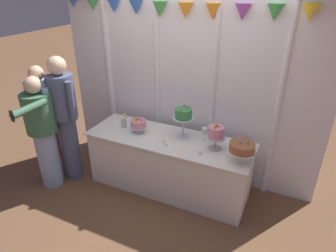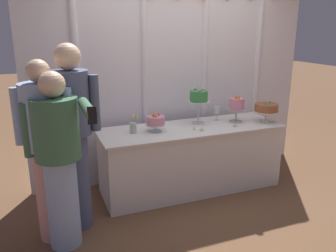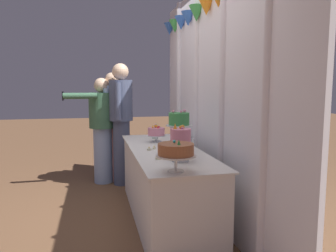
{
  "view_description": "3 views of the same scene",
  "coord_description": "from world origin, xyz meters",
  "px_view_note": "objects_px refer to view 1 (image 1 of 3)",
  "views": [
    {
      "loc": [
        1.38,
        -2.87,
        2.61
      ],
      "look_at": [
        -0.04,
        0.16,
        0.91
      ],
      "focal_mm": 31.59,
      "sensor_mm": 36.0,
      "label": 1
    },
    {
      "loc": [
        -1.63,
        -3.35,
        1.9
      ],
      "look_at": [
        -0.3,
        0.08,
        0.82
      ],
      "focal_mm": 36.75,
      "sensor_mm": 36.0,
      "label": 2
    },
    {
      "loc": [
        3.3,
        -0.62,
        1.42
      ],
      "look_at": [
        -0.29,
        0.21,
        0.97
      ],
      "focal_mm": 34.4,
      "sensor_mm": 36.0,
      "label": 3
    }
  ],
  "objects_px": {
    "cake_table": "(169,164)",
    "tealight_near_left": "(166,145)",
    "wine_glass": "(205,131)",
    "guest_man_dark_suit": "(46,121)",
    "cake_display_midright": "(216,133)",
    "flower_vase": "(124,122)",
    "cake_display_leftmost": "(138,124)",
    "tealight_near_right": "(200,153)",
    "guest_girl_blue_dress": "(42,130)",
    "cake_display_rightmost": "(242,148)",
    "tealight_far_left": "(164,141)",
    "cake_display_midleft": "(183,115)",
    "guest_man_pink_jacket": "(65,115)"
  },
  "relations": [
    {
      "from": "cake_table",
      "to": "tealight_near_left",
      "type": "distance_m",
      "value": 0.43
    },
    {
      "from": "wine_glass",
      "to": "guest_man_dark_suit",
      "type": "relative_size",
      "value": 0.1
    },
    {
      "from": "cake_display_midright",
      "to": "flower_vase",
      "type": "height_order",
      "value": "cake_display_midright"
    },
    {
      "from": "cake_display_leftmost",
      "to": "tealight_near_left",
      "type": "bearing_deg",
      "value": -19.36
    },
    {
      "from": "tealight_near_right",
      "to": "guest_girl_blue_dress",
      "type": "relative_size",
      "value": 0.03
    },
    {
      "from": "flower_vase",
      "to": "tealight_near_left",
      "type": "xyz_separation_m",
      "value": [
        0.73,
        -0.2,
        -0.07
      ]
    },
    {
      "from": "cake_display_leftmost",
      "to": "cake_display_rightmost",
      "type": "relative_size",
      "value": 0.71
    },
    {
      "from": "cake_table",
      "to": "wine_glass",
      "type": "xyz_separation_m",
      "value": [
        0.42,
        0.16,
        0.51
      ]
    },
    {
      "from": "cake_display_leftmost",
      "to": "tealight_near_right",
      "type": "height_order",
      "value": "cake_display_leftmost"
    },
    {
      "from": "cake_table",
      "to": "flower_vase",
      "type": "height_order",
      "value": "flower_vase"
    },
    {
      "from": "cake_display_rightmost",
      "to": "flower_vase",
      "type": "height_order",
      "value": "cake_display_rightmost"
    },
    {
      "from": "tealight_far_left",
      "to": "guest_girl_blue_dress",
      "type": "distance_m",
      "value": 1.58
    },
    {
      "from": "cake_display_midright",
      "to": "guest_girl_blue_dress",
      "type": "xyz_separation_m",
      "value": [
        -2.11,
        -0.63,
        -0.13
      ]
    },
    {
      "from": "wine_glass",
      "to": "guest_man_dark_suit",
      "type": "bearing_deg",
      "value": -163.11
    },
    {
      "from": "cake_display_midleft",
      "to": "guest_man_pink_jacket",
      "type": "height_order",
      "value": "guest_man_pink_jacket"
    },
    {
      "from": "cake_table",
      "to": "guest_girl_blue_dress",
      "type": "height_order",
      "value": "guest_girl_blue_dress"
    },
    {
      "from": "cake_display_midright",
      "to": "tealight_near_right",
      "type": "height_order",
      "value": "cake_display_midright"
    },
    {
      "from": "cake_display_leftmost",
      "to": "guest_man_pink_jacket",
      "type": "relative_size",
      "value": 0.13
    },
    {
      "from": "tealight_near_right",
      "to": "guest_man_pink_jacket",
      "type": "xyz_separation_m",
      "value": [
        -1.83,
        -0.18,
        0.19
      ]
    },
    {
      "from": "tealight_far_left",
      "to": "tealight_near_right",
      "type": "xyz_separation_m",
      "value": [
        0.49,
        -0.06,
        -0.0
      ]
    },
    {
      "from": "wine_glass",
      "to": "tealight_near_left",
      "type": "xyz_separation_m",
      "value": [
        -0.37,
        -0.33,
        -0.11
      ]
    },
    {
      "from": "cake_display_rightmost",
      "to": "guest_man_dark_suit",
      "type": "bearing_deg",
      "value": -172.4
    },
    {
      "from": "cake_display_leftmost",
      "to": "flower_vase",
      "type": "height_order",
      "value": "cake_display_leftmost"
    },
    {
      "from": "cake_display_rightmost",
      "to": "guest_girl_blue_dress",
      "type": "distance_m",
      "value": 2.5
    },
    {
      "from": "wine_glass",
      "to": "cake_display_midright",
      "type": "bearing_deg",
      "value": -38.24
    },
    {
      "from": "cake_display_midright",
      "to": "tealight_near_left",
      "type": "height_order",
      "value": "cake_display_midright"
    },
    {
      "from": "cake_display_midright",
      "to": "tealight_near_left",
      "type": "distance_m",
      "value": 0.62
    },
    {
      "from": "tealight_near_left",
      "to": "guest_man_pink_jacket",
      "type": "height_order",
      "value": "guest_man_pink_jacket"
    },
    {
      "from": "cake_table",
      "to": "tealight_near_left",
      "type": "relative_size",
      "value": 43.82
    },
    {
      "from": "tealight_near_right",
      "to": "guest_man_dark_suit",
      "type": "xyz_separation_m",
      "value": [
        -2.08,
        -0.29,
        0.11
      ]
    },
    {
      "from": "wine_glass",
      "to": "flower_vase",
      "type": "xyz_separation_m",
      "value": [
        -1.1,
        -0.13,
        -0.04
      ]
    },
    {
      "from": "tealight_far_left",
      "to": "tealight_near_left",
      "type": "distance_m",
      "value": 0.09
    },
    {
      "from": "cake_display_midleft",
      "to": "guest_girl_blue_dress",
      "type": "height_order",
      "value": "guest_girl_blue_dress"
    },
    {
      "from": "wine_glass",
      "to": "flower_vase",
      "type": "height_order",
      "value": "flower_vase"
    },
    {
      "from": "cake_display_midleft",
      "to": "guest_girl_blue_dress",
      "type": "xyz_separation_m",
      "value": [
        -1.66,
        -0.73,
        -0.23
      ]
    },
    {
      "from": "cake_display_midleft",
      "to": "tealight_near_left",
      "type": "bearing_deg",
      "value": -109.03
    },
    {
      "from": "cake_table",
      "to": "wine_glass",
      "type": "relative_size",
      "value": 12.63
    },
    {
      "from": "tealight_near_left",
      "to": "tealight_near_right",
      "type": "relative_size",
      "value": 0.95
    },
    {
      "from": "cake_display_leftmost",
      "to": "tealight_near_right",
      "type": "bearing_deg",
      "value": -9.9
    },
    {
      "from": "cake_display_midleft",
      "to": "cake_display_rightmost",
      "type": "xyz_separation_m",
      "value": [
        0.79,
        -0.24,
        -0.14
      ]
    },
    {
      "from": "cake_display_midright",
      "to": "guest_man_pink_jacket",
      "type": "bearing_deg",
      "value": -169.65
    },
    {
      "from": "wine_glass",
      "to": "guest_man_dark_suit",
      "type": "height_order",
      "value": "guest_man_dark_suit"
    },
    {
      "from": "cake_table",
      "to": "cake_display_midright",
      "type": "bearing_deg",
      "value": 1.19
    },
    {
      "from": "wine_glass",
      "to": "flower_vase",
      "type": "relative_size",
      "value": 0.84
    },
    {
      "from": "cake_display_leftmost",
      "to": "tealight_near_right",
      "type": "xyz_separation_m",
      "value": [
        0.92,
        -0.16,
        -0.11
      ]
    },
    {
      "from": "flower_vase",
      "to": "guest_girl_blue_dress",
      "type": "relative_size",
      "value": 0.13
    },
    {
      "from": "tealight_far_left",
      "to": "guest_girl_blue_dress",
      "type": "height_order",
      "value": "guest_girl_blue_dress"
    },
    {
      "from": "tealight_far_left",
      "to": "tealight_near_right",
      "type": "distance_m",
      "value": 0.5
    },
    {
      "from": "guest_girl_blue_dress",
      "to": "tealight_near_right",
      "type": "bearing_deg",
      "value": 12.7
    },
    {
      "from": "tealight_near_left",
      "to": "guest_girl_blue_dress",
      "type": "distance_m",
      "value": 1.62
    }
  ]
}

